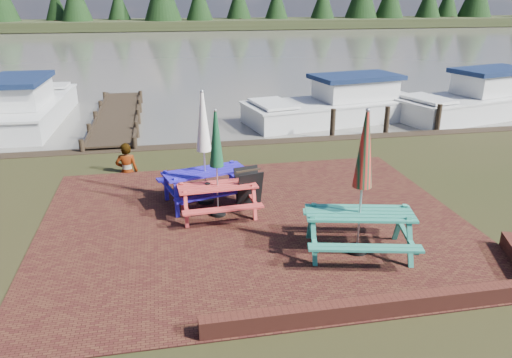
{
  "coord_description": "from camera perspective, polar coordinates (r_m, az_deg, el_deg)",
  "views": [
    {
      "loc": [
        -1.82,
        -8.54,
        4.63
      ],
      "look_at": [
        0.03,
        1.0,
        1.0
      ],
      "focal_mm": 35.0,
      "sensor_mm": 36.0,
      "label": 1
    }
  ],
  "objects": [
    {
      "name": "person",
      "position": [
        13.92,
        -14.79,
        3.92
      ],
      "size": [
        0.62,
        0.42,
        1.64
      ],
      "primitive_type": "imported",
      "rotation": [
        0.0,
        0.0,
        3.09
      ],
      "color": "gray",
      "rests_on": "ground"
    },
    {
      "name": "boat_jetty",
      "position": [
        21.5,
        -24.66,
        7.37
      ],
      "size": [
        2.7,
        7.35,
        2.11
      ],
      "rotation": [
        0.0,
        0.0,
        -0.03
      ],
      "color": "silver",
      "rests_on": "ground"
    },
    {
      "name": "brick_wall",
      "position": [
        8.56,
        19.04,
        -12.33
      ],
      "size": [
        6.21,
        1.79,
        0.3
      ],
      "color": "#4C1E16",
      "rests_on": "ground"
    },
    {
      "name": "paving",
      "position": [
        10.75,
        -0.16,
        -4.95
      ],
      "size": [
        9.0,
        7.5,
        0.02
      ],
      "primitive_type": "cube",
      "color": "#361411",
      "rests_on": "ground"
    },
    {
      "name": "picnic_table_blue",
      "position": [
        11.47,
        -5.89,
        1.52
      ],
      "size": [
        2.26,
        2.11,
        2.63
      ],
      "rotation": [
        0.0,
        0.0,
        0.26
      ],
      "color": "#2317B0",
      "rests_on": "ground"
    },
    {
      "name": "chalkboard",
      "position": [
        11.22,
        -0.85,
        -1.17
      ],
      "size": [
        0.62,
        0.68,
        0.94
      ],
      "rotation": [
        0.0,
        0.0,
        0.24
      ],
      "color": "black",
      "rests_on": "ground"
    },
    {
      "name": "picnic_table_teal",
      "position": [
        9.36,
        11.84,
        -3.03
      ],
      "size": [
        2.32,
        2.15,
        2.75
      ],
      "rotation": [
        0.0,
        0.0,
        -0.22
      ],
      "color": "#28826B",
      "rests_on": "ground"
    },
    {
      "name": "ground",
      "position": [
        9.88,
        0.94,
        -7.45
      ],
      "size": [
        120.0,
        120.0,
        0.0
      ],
      "primitive_type": "plane",
      "color": "black",
      "rests_on": "ground"
    },
    {
      "name": "picnic_table_red",
      "position": [
        10.8,
        -4.45,
        -0.16
      ],
      "size": [
        1.79,
        1.62,
        2.37
      ],
      "rotation": [
        0.0,
        0.0,
        0.06
      ],
      "color": "#C33532",
      "rests_on": "ground"
    },
    {
      "name": "water",
      "position": [
        45.81,
        -8.91,
        14.45
      ],
      "size": [
        120.0,
        60.0,
        0.02
      ],
      "primitive_type": "cube",
      "color": "#4D4942",
      "rests_on": "ground"
    },
    {
      "name": "jetty",
      "position": [
        20.39,
        -15.53,
        6.95
      ],
      "size": [
        1.76,
        9.08,
        1.0
      ],
      "color": "black",
      "rests_on": "ground"
    },
    {
      "name": "far_treeline",
      "position": [
        74.57,
        -10.13,
        19.15
      ],
      "size": [
        120.0,
        10.0,
        8.1
      ],
      "color": "black",
      "rests_on": "ground"
    },
    {
      "name": "boat_near",
      "position": [
        20.33,
        9.5,
        8.18
      ],
      "size": [
        7.62,
        3.81,
        1.97
      ],
      "rotation": [
        0.0,
        0.0,
        1.75
      ],
      "color": "silver",
      "rests_on": "ground"
    },
    {
      "name": "boat_far",
      "position": [
        22.58,
        23.96,
        8.05
      ],
      "size": [
        7.26,
        4.11,
        2.14
      ],
      "rotation": [
        0.0,
        0.0,
        1.83
      ],
      "color": "silver",
      "rests_on": "ground"
    }
  ]
}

